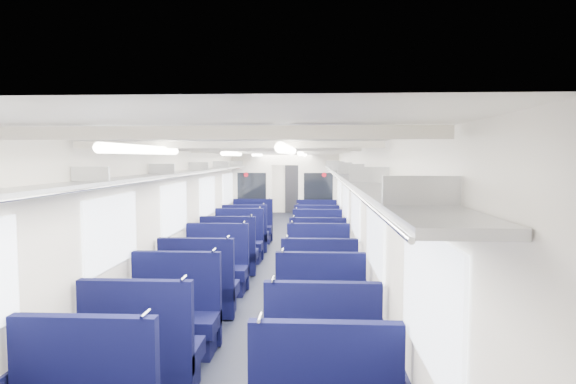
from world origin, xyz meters
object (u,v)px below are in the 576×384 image
Objects in this scene: seat_5 at (322,360)px; seat_11 at (318,271)px; seat_15 at (317,246)px; seat_19 at (317,230)px; seat_6 at (174,321)px; seat_12 at (229,256)px; seat_18 at (252,229)px; seat_9 at (319,292)px; seat_4 at (143,357)px; seat_8 at (199,291)px; end_door at (295,188)px; seat_17 at (317,237)px; bulkhead at (285,194)px; seat_14 at (239,245)px; seat_7 at (320,322)px; seat_10 at (216,271)px; seat_13 at (318,258)px; seat_16 at (246,237)px.

seat_5 is 1.00× the size of seat_11.
seat_19 is (0.00, 2.24, 0.00)m from seat_15.
seat_19 is (1.66, 6.89, 0.00)m from seat_6.
seat_12 and seat_18 have the same top height.
seat_9 is 5.62m from seat_19.
seat_4 is 4.62m from seat_12.
end_door is at bearing 86.24° from seat_8.
seat_17 and seat_19 have the same top height.
bulkhead is 2.43× the size of seat_14.
seat_7 is at bearing -35.04° from seat_8.
seat_10 is (0.00, 3.39, 0.00)m from seat_4.
seat_14 is at bearing 143.60° from seat_13.
seat_16 is at bearing -95.89° from end_door.
seat_7 is 7.20m from seat_18.
bulkhead is 1.25m from seat_18.
seat_12 is 1.00× the size of seat_19.
end_door is at bearing 84.79° from seat_14.
seat_17 is (0.83, -8.03, -0.65)m from end_door.
seat_13 is 2.29m from seat_17.
seat_5 is at bearing 0.67° from seat_4.
seat_11 is at bearing 90.00° from seat_5.
seat_12 is at bearing -90.00° from seat_14.
seat_7 is 1.00× the size of seat_16.
seat_19 is (1.66, 2.16, 0.00)m from seat_14.
seat_16 is (0.00, 3.39, 0.00)m from seat_10.
seat_6 is (0.00, 1.00, 0.00)m from seat_4.
seat_6 is 3.88m from seat_13.
seat_10 is 1.00× the size of seat_15.
seat_8 is 3.82m from seat_15.
seat_10 is (0.00, 1.18, 0.00)m from seat_8.
seat_18 and seat_19 have the same top height.
seat_17 is (0.00, 1.15, 0.00)m from seat_15.
seat_4 is 1.00× the size of seat_12.
seat_7 is 1.00× the size of seat_12.
seat_5 is at bearing -70.14° from seat_12.
seat_18 is at bearing 90.00° from seat_4.
seat_5 is at bearing -90.00° from seat_15.
seat_5 and seat_17 have the same top height.
bulkhead is at bearing 102.17° from seat_13.
seat_19 is at bearing 90.00° from seat_5.
seat_18 is at bearing -96.98° from end_door.
seat_8 is at bearing -90.00° from seat_10.
end_door is 8.10m from seat_17.
seat_5 is 1.00× the size of seat_19.
seat_11 is at bearing -80.37° from bulkhead.
seat_8 and seat_9 have the same top height.
seat_4 is at bearing -101.87° from seat_19.
seat_5 is 1.00× the size of seat_7.
seat_5 is 1.00× the size of seat_8.
seat_5 and seat_8 have the same top height.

